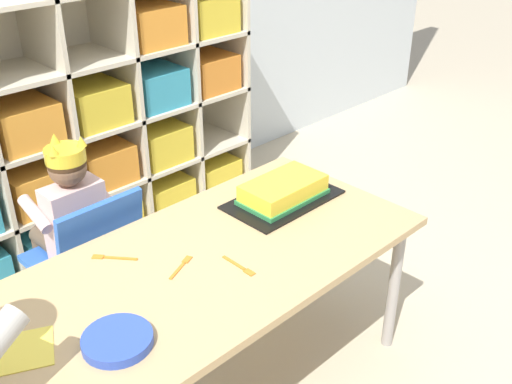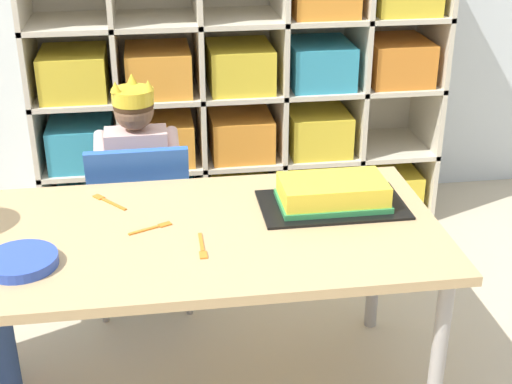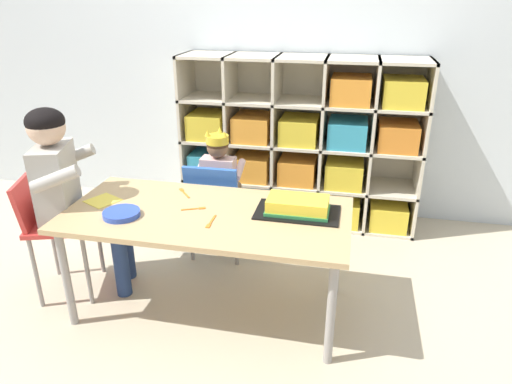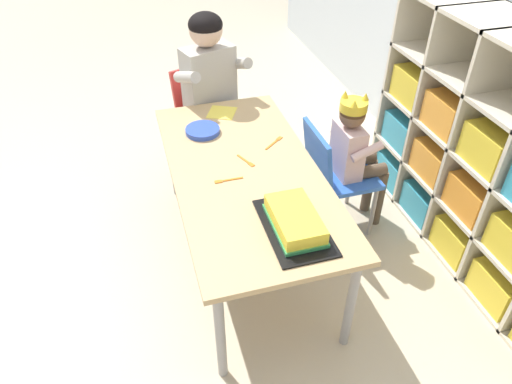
{
  "view_description": "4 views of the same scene",
  "coord_description": "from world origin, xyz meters",
  "px_view_note": "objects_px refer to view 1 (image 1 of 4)",
  "views": [
    {
      "loc": [
        -0.97,
        -1.21,
        1.66
      ],
      "look_at": [
        0.23,
        0.01,
        0.72
      ],
      "focal_mm": 42.65,
      "sensor_mm": 36.0,
      "label": 1
    },
    {
      "loc": [
        -0.05,
        -1.77,
        1.52
      ],
      "look_at": [
        0.2,
        -0.04,
        0.69
      ],
      "focal_mm": 51.68,
      "sensor_mm": 36.0,
      "label": 2
    },
    {
      "loc": [
        0.68,
        -2.0,
        1.59
      ],
      "look_at": [
        0.27,
        -0.09,
        0.75
      ],
      "focal_mm": 32.52,
      "sensor_mm": 36.0,
      "label": 3
    },
    {
      "loc": [
        1.8,
        -0.46,
        1.91
      ],
      "look_at": [
        0.25,
        -0.02,
        0.63
      ],
      "focal_mm": 33.56,
      "sensor_mm": 36.0,
      "label": 4
    }
  ],
  "objects_px": {
    "birthday_cake_on_tray": "(283,192)",
    "paper_plate_stack": "(117,340)",
    "fork_beside_plate_stack": "(240,267)",
    "activity_table": "(205,273)",
    "classroom_chair_blue": "(91,256)",
    "child_with_crown": "(69,214)",
    "fork_near_child_seat": "(112,258)",
    "fork_near_cake_tray": "(182,266)"
  },
  "relations": [
    {
      "from": "birthday_cake_on_tray",
      "to": "paper_plate_stack",
      "type": "bearing_deg",
      "value": -165.53
    },
    {
      "from": "activity_table",
      "to": "birthday_cake_on_tray",
      "type": "height_order",
      "value": "birthday_cake_on_tray"
    },
    {
      "from": "classroom_chair_blue",
      "to": "fork_near_cake_tray",
      "type": "bearing_deg",
      "value": 94.35
    },
    {
      "from": "activity_table",
      "to": "child_with_crown",
      "type": "height_order",
      "value": "child_with_crown"
    },
    {
      "from": "classroom_chair_blue",
      "to": "fork_near_cake_tray",
      "type": "distance_m",
      "value": 0.53
    },
    {
      "from": "classroom_chair_blue",
      "to": "fork_near_cake_tray",
      "type": "height_order",
      "value": "classroom_chair_blue"
    },
    {
      "from": "classroom_chair_blue",
      "to": "fork_beside_plate_stack",
      "type": "bearing_deg",
      "value": 104.3
    },
    {
      "from": "paper_plate_stack",
      "to": "fork_near_child_seat",
      "type": "distance_m",
      "value": 0.39
    },
    {
      "from": "activity_table",
      "to": "fork_beside_plate_stack",
      "type": "relative_size",
      "value": 10.63
    },
    {
      "from": "fork_beside_plate_stack",
      "to": "birthday_cake_on_tray",
      "type": "bearing_deg",
      "value": -63.89
    },
    {
      "from": "activity_table",
      "to": "birthday_cake_on_tray",
      "type": "distance_m",
      "value": 0.46
    },
    {
      "from": "birthday_cake_on_tray",
      "to": "paper_plate_stack",
      "type": "relative_size",
      "value": 2.3
    },
    {
      "from": "activity_table",
      "to": "fork_near_cake_tray",
      "type": "xyz_separation_m",
      "value": [
        -0.07,
        0.03,
        0.05
      ]
    },
    {
      "from": "paper_plate_stack",
      "to": "fork_beside_plate_stack",
      "type": "height_order",
      "value": "paper_plate_stack"
    },
    {
      "from": "classroom_chair_blue",
      "to": "fork_near_child_seat",
      "type": "distance_m",
      "value": 0.37
    },
    {
      "from": "child_with_crown",
      "to": "classroom_chair_blue",
      "type": "bearing_deg",
      "value": 89.94
    },
    {
      "from": "fork_near_child_seat",
      "to": "fork_near_cake_tray",
      "type": "xyz_separation_m",
      "value": [
        0.13,
        -0.19,
        0.0
      ]
    },
    {
      "from": "classroom_chair_blue",
      "to": "birthday_cake_on_tray",
      "type": "distance_m",
      "value": 0.74
    },
    {
      "from": "activity_table",
      "to": "classroom_chair_blue",
      "type": "bearing_deg",
      "value": 102.26
    },
    {
      "from": "activity_table",
      "to": "fork_near_cake_tray",
      "type": "height_order",
      "value": "fork_near_cake_tray"
    },
    {
      "from": "activity_table",
      "to": "birthday_cake_on_tray",
      "type": "xyz_separation_m",
      "value": [
        0.45,
        0.09,
        0.08
      ]
    },
    {
      "from": "activity_table",
      "to": "child_with_crown",
      "type": "xyz_separation_m",
      "value": [
        -0.11,
        0.64,
        -0.01
      ]
    },
    {
      "from": "child_with_crown",
      "to": "birthday_cake_on_tray",
      "type": "distance_m",
      "value": 0.79
    },
    {
      "from": "fork_near_cake_tray",
      "to": "birthday_cake_on_tray",
      "type": "bearing_deg",
      "value": 163.24
    },
    {
      "from": "paper_plate_stack",
      "to": "fork_near_child_seat",
      "type": "height_order",
      "value": "paper_plate_stack"
    },
    {
      "from": "fork_near_child_seat",
      "to": "fork_beside_plate_stack",
      "type": "height_order",
      "value": "same"
    },
    {
      "from": "classroom_chair_blue",
      "to": "birthday_cake_on_tray",
      "type": "bearing_deg",
      "value": 141.67
    },
    {
      "from": "activity_table",
      "to": "fork_beside_plate_stack",
      "type": "bearing_deg",
      "value": -62.75
    },
    {
      "from": "fork_near_child_seat",
      "to": "fork_beside_plate_stack",
      "type": "relative_size",
      "value": 0.9
    },
    {
      "from": "fork_near_child_seat",
      "to": "birthday_cake_on_tray",
      "type": "bearing_deg",
      "value": 39.95
    },
    {
      "from": "fork_near_cake_tray",
      "to": "fork_beside_plate_stack",
      "type": "relative_size",
      "value": 0.9
    },
    {
      "from": "classroom_chair_blue",
      "to": "child_with_crown",
      "type": "xyz_separation_m",
      "value": [
        -0.0,
        0.11,
        0.13
      ]
    },
    {
      "from": "birthday_cake_on_tray",
      "to": "child_with_crown",
      "type": "bearing_deg",
      "value": 135.74
    },
    {
      "from": "birthday_cake_on_tray",
      "to": "paper_plate_stack",
      "type": "height_order",
      "value": "birthday_cake_on_tray"
    },
    {
      "from": "classroom_chair_blue",
      "to": "fork_beside_plate_stack",
      "type": "height_order",
      "value": "classroom_chair_blue"
    },
    {
      "from": "classroom_chair_blue",
      "to": "child_with_crown",
      "type": "height_order",
      "value": "child_with_crown"
    },
    {
      "from": "activity_table",
      "to": "fork_beside_plate_stack",
      "type": "distance_m",
      "value": 0.13
    },
    {
      "from": "child_with_crown",
      "to": "birthday_cake_on_tray",
      "type": "bearing_deg",
      "value": 135.11
    },
    {
      "from": "child_with_crown",
      "to": "fork_beside_plate_stack",
      "type": "height_order",
      "value": "child_with_crown"
    },
    {
      "from": "activity_table",
      "to": "child_with_crown",
      "type": "distance_m",
      "value": 0.65
    },
    {
      "from": "activity_table",
      "to": "paper_plate_stack",
      "type": "bearing_deg",
      "value": -162.08
    },
    {
      "from": "paper_plate_stack",
      "to": "fork_near_cake_tray",
      "type": "bearing_deg",
      "value": 25.13
    }
  ]
}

